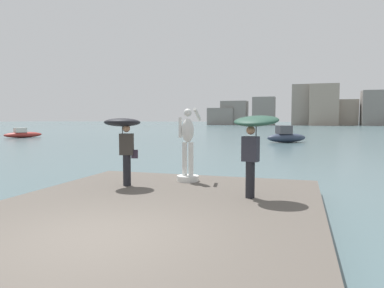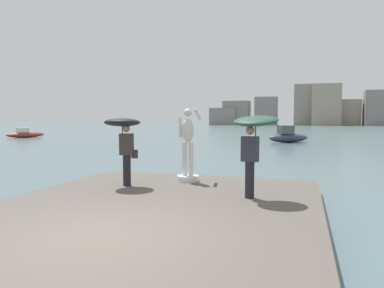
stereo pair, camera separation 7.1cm
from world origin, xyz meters
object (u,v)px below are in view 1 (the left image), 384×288
boat_mid (23,134)px  boat_leftward (286,136)px  onlooker_left (124,132)px  onlooker_right (254,133)px  statue_white_figure (188,151)px

boat_mid → boat_leftward: 30.42m
boat_mid → onlooker_left: bearing=-43.8°
onlooker_right → onlooker_left: bearing=171.7°
onlooker_right → statue_white_figure: bearing=141.5°
onlooker_right → boat_leftward: (-0.33, 26.87, -1.38)m
statue_white_figure → boat_leftward: statue_white_figure is taller
statue_white_figure → onlooker_left: 2.03m
statue_white_figure → onlooker_left: bearing=-140.8°
onlooker_left → boat_leftward: size_ratio=0.47×
onlooker_left → boat_mid: (-27.02, 25.95, -1.49)m
statue_white_figure → boat_leftward: bearing=85.7°
statue_white_figure → onlooker_right: statue_white_figure is taller
onlooker_left → boat_mid: 37.50m
boat_mid → boat_leftward: (30.41, 0.37, 0.16)m
onlooker_left → onlooker_right: onlooker_right is taller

